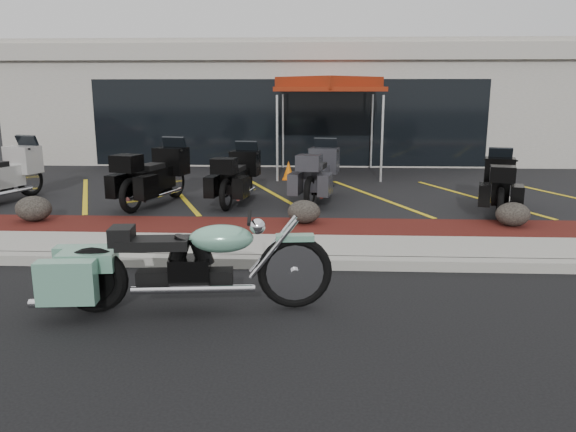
# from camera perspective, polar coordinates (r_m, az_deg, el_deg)

# --- Properties ---
(ground) EXTENTS (90.00, 90.00, 0.00)m
(ground) POSITION_cam_1_polar(r_m,az_deg,el_deg) (7.24, -4.01, -7.34)
(ground) COLOR black
(ground) RESTS_ON ground
(curb) EXTENTS (24.00, 0.25, 0.15)m
(curb) POSITION_cam_1_polar(r_m,az_deg,el_deg) (8.06, -3.28, -4.66)
(curb) COLOR gray
(curb) RESTS_ON ground
(sidewalk) EXTENTS (24.00, 1.20, 0.15)m
(sidewalk) POSITION_cam_1_polar(r_m,az_deg,el_deg) (8.73, -2.80, -3.30)
(sidewalk) COLOR gray
(sidewalk) RESTS_ON ground
(mulch_bed) EXTENTS (24.00, 1.20, 0.16)m
(mulch_bed) POSITION_cam_1_polar(r_m,az_deg,el_deg) (9.88, -2.14, -1.36)
(mulch_bed) COLOR #37100C
(mulch_bed) RESTS_ON ground
(upper_lot) EXTENTS (26.00, 9.60, 0.15)m
(upper_lot) POSITION_cam_1_polar(r_m,az_deg,el_deg) (15.17, -0.42, 3.56)
(upper_lot) COLOR black
(upper_lot) RESTS_ON ground
(dealership_building) EXTENTS (18.00, 8.16, 4.00)m
(dealership_building) POSITION_cam_1_polar(r_m,az_deg,el_deg) (21.24, 0.52, 11.40)
(dealership_building) COLOR #9A978B
(dealership_building) RESTS_ON ground
(boulder_left) EXTENTS (0.64, 0.54, 0.46)m
(boulder_left) POSITION_cam_1_polar(r_m,az_deg,el_deg) (11.10, -24.43, 0.69)
(boulder_left) COLOR black
(boulder_left) RESTS_ON mulch_bed
(boulder_mid) EXTENTS (0.59, 0.49, 0.41)m
(boulder_mid) POSITION_cam_1_polar(r_m,az_deg,el_deg) (9.95, 1.63, 0.44)
(boulder_mid) COLOR black
(boulder_mid) RESTS_ON mulch_bed
(boulder_right) EXTENTS (0.59, 0.49, 0.42)m
(boulder_right) POSITION_cam_1_polar(r_m,az_deg,el_deg) (10.49, 21.87, 0.17)
(boulder_right) COLOR black
(boulder_right) RESTS_ON mulch_bed
(hero_cruiser) EXTENTS (3.28, 1.13, 1.13)m
(hero_cruiser) POSITION_cam_1_polar(r_m,az_deg,el_deg) (6.41, 0.70, -4.65)
(hero_cruiser) COLOR #6DAA8E
(hero_cruiser) RESTS_ON ground
(touring_white) EXTENTS (1.58, 2.51, 1.37)m
(touring_white) POSITION_cam_1_polar(r_m,az_deg,el_deg) (13.72, -24.84, 4.63)
(touring_white) COLOR #B9B8B4
(touring_white) RESTS_ON upper_lot
(touring_black_front) EXTENTS (1.49, 2.47, 1.35)m
(touring_black_front) POSITION_cam_1_polar(r_m,az_deg,el_deg) (12.55, -11.44, 4.86)
(touring_black_front) COLOR black
(touring_black_front) RESTS_ON upper_lot
(touring_black_mid) EXTENTS (1.12, 2.23, 1.24)m
(touring_black_mid) POSITION_cam_1_polar(r_m,az_deg,el_deg) (12.48, -4.23, 4.79)
(touring_black_mid) COLOR black
(touring_black_mid) RESTS_ON upper_lot
(touring_grey) EXTENTS (1.29, 2.35, 1.29)m
(touring_grey) POSITION_cam_1_polar(r_m,az_deg,el_deg) (12.70, 3.80, 5.04)
(touring_grey) COLOR #323237
(touring_grey) RESTS_ON upper_lot
(touring_black_rear) EXTENTS (1.31, 2.18, 1.19)m
(touring_black_rear) POSITION_cam_1_polar(r_m,az_deg,el_deg) (12.31, 20.62, 3.78)
(touring_black_rear) COLOR black
(touring_black_rear) RESTS_ON upper_lot
(traffic_cone) EXTENTS (0.40, 0.40, 0.49)m
(traffic_cone) POSITION_cam_1_polar(r_m,az_deg,el_deg) (14.94, 0.05, 4.67)
(traffic_cone) COLOR orange
(traffic_cone) RESTS_ON upper_lot
(popup_canopy) EXTENTS (3.60, 3.60, 2.68)m
(popup_canopy) POSITION_cam_1_polar(r_m,az_deg,el_deg) (15.85, 4.18, 13.03)
(popup_canopy) COLOR silver
(popup_canopy) RESTS_ON upper_lot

